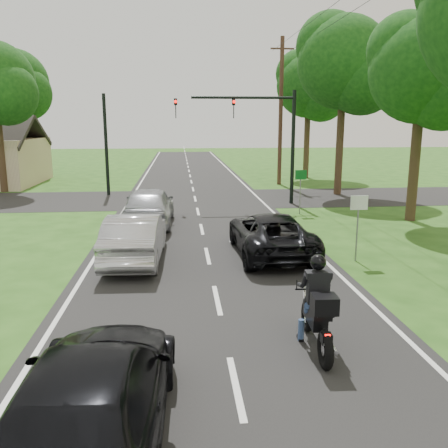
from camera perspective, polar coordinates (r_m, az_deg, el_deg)
The scene contains 17 objects.
ground at distance 12.01m, azimuth -0.84°, elevation -9.15°, with size 140.00×140.00×0.00m, color #244B15.
road at distance 21.62m, azimuth -2.95°, elevation 0.53°, with size 8.00×100.00×0.01m, color black.
cross_road at distance 27.52m, azimuth -3.50°, elevation 3.04°, with size 60.00×7.00×0.01m, color black.
motorcycle_rider at distance 9.48m, azimuth 11.17°, elevation -10.45°, with size 0.64×2.24×1.93m.
dark_suv at distance 15.87m, azimuth 5.64°, elevation -1.17°, with size 2.35×5.09×1.41m, color black.
silver_sedan at distance 15.29m, azimuth -10.62°, elevation -1.61°, with size 1.63×4.67×1.54m, color #B6B7BC.
silver_suv at distance 20.46m, azimuth -9.02°, elevation 2.16°, with size 2.00×4.98×1.70m, color #A7A9AF.
dark_car_behind at distance 7.00m, azimuth -15.59°, elevation -19.47°, with size 2.06×5.08×1.47m, color black.
traffic_signal at distance 25.50m, azimuth 4.21°, elevation 11.63°, with size 6.38×0.44×6.00m.
signal_pole_far at distance 29.50m, azimuth -13.99°, elevation 9.17°, with size 0.20×0.20×6.00m, color black.
utility_pole_far at distance 33.91m, azimuth 6.84°, elevation 13.31°, with size 1.60×0.28×10.00m.
sign_white at distance 15.45m, azimuth 15.88°, elevation 1.38°, with size 0.55×0.07×2.12m.
sign_green at distance 23.04m, azimuth 9.21°, elevation 5.12°, with size 0.55×0.07×2.12m.
tree_row_c at distance 22.68m, azimuth 23.53°, elevation 15.93°, with size 4.80×4.65×8.76m.
tree_row_d at distance 29.80m, azimuth 14.93°, elevation 17.70°, with size 5.76×5.58×10.45m.
tree_row_e at distance 38.44m, azimuth 10.65°, elevation 15.66°, with size 5.28×5.12×9.61m.
tree_left_far at distance 42.96m, azimuth -23.58°, elevation 14.90°, with size 5.76×5.58×10.14m.
Camera 1 is at (-0.88, -11.15, 4.37)m, focal length 38.00 mm.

